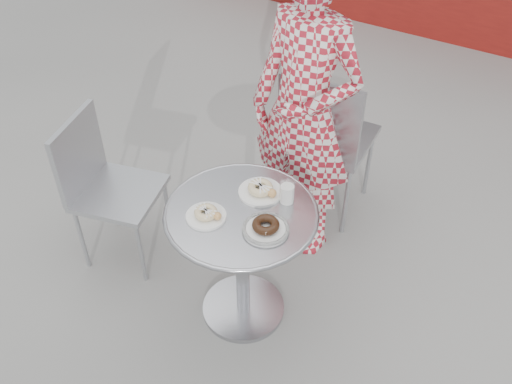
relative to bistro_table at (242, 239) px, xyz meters
The scene contains 9 objects.
ground 0.54m from the bistro_table, 31.74° to the right, with size 60.00×60.00×0.00m, color #979590.
bistro_table is the anchor object (origin of this frame).
chair_far 1.00m from the bistro_table, 90.53° to the left, with size 0.50×0.50×0.98m.
chair_left 0.85m from the bistro_table, behind, with size 0.51×0.50×0.87m.
seated_person 0.73m from the bistro_table, 92.49° to the left, with size 0.62×0.41×1.71m, color maroon.
plate_far 0.25m from the bistro_table, 85.10° to the left, with size 0.20×0.20×0.05m.
plate_near 0.25m from the bistro_table, 135.34° to the right, with size 0.18×0.18×0.05m.
plate_checker 0.25m from the bistro_table, 16.51° to the right, with size 0.21×0.21×0.05m.
milk_cup 0.31m from the bistro_table, 49.45° to the left, with size 0.07×0.07×0.11m.
Camera 1 is at (0.98, -1.53, 2.46)m, focal length 40.00 mm.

